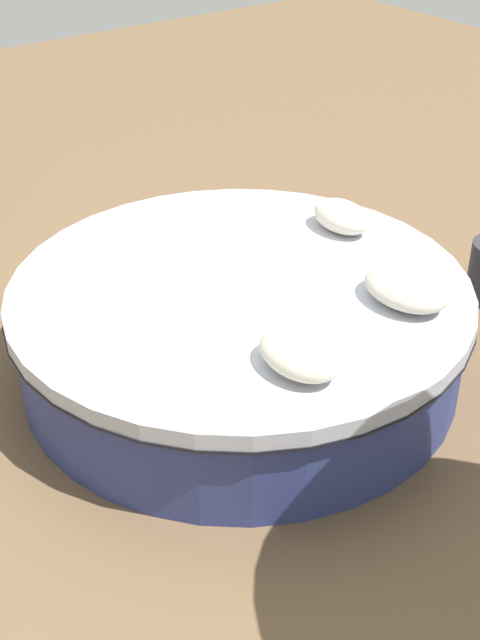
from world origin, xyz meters
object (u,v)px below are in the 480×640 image
Objects in this scene: throw_pillow_0 at (300,354)px; throw_pillow_1 at (406,288)px; round_bed at (240,328)px; throw_pillow_2 at (342,216)px.

throw_pillow_0 is 0.92m from throw_pillow_1.
round_bed is 0.99m from throw_pillow_0.
throw_pillow_2 is (-0.18, 0.96, 0.41)m from round_bed.
throw_pillow_2 reaches higher than throw_pillow_1.
throw_pillow_0 is at bearing -49.59° from throw_pillow_2.
throw_pillow_0 reaches higher than round_bed.
throw_pillow_1 is at bearing 41.81° from round_bed.
round_bed is 1.04m from throw_pillow_1.
throw_pillow_1 is at bearing -19.64° from throw_pillow_2.
throw_pillow_1 is 1.22× the size of throw_pillow_2.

